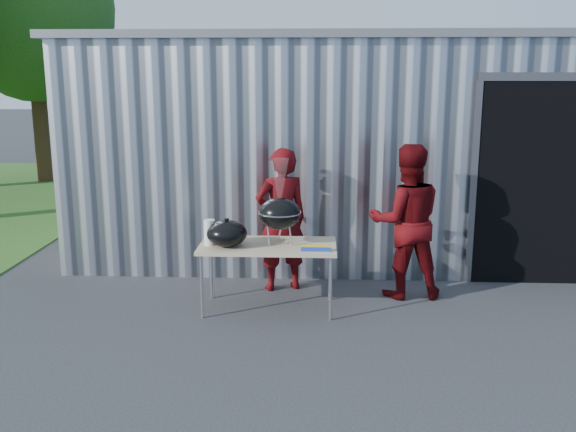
{
  "coord_description": "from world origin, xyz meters",
  "views": [
    {
      "loc": [
        0.15,
        -6.18,
        2.6
      ],
      "look_at": [
        -0.18,
        0.71,
        1.05
      ],
      "focal_mm": 40.0,
      "sensor_mm": 36.0,
      "label": 1
    }
  ],
  "objects_px": {
    "folding_table": "(268,248)",
    "kettle_grill": "(280,207)",
    "person_cook": "(281,220)",
    "person_bystander": "(406,221)"
  },
  "relations": [
    {
      "from": "kettle_grill",
      "to": "person_cook",
      "type": "bearing_deg",
      "value": 91.8
    },
    {
      "from": "person_cook",
      "to": "person_bystander",
      "type": "distance_m",
      "value": 1.48
    },
    {
      "from": "folding_table",
      "to": "person_cook",
      "type": "relative_size",
      "value": 0.86
    },
    {
      "from": "person_cook",
      "to": "kettle_grill",
      "type": "bearing_deg",
      "value": 71.7
    },
    {
      "from": "person_bystander",
      "to": "person_cook",
      "type": "bearing_deg",
      "value": -11.64
    },
    {
      "from": "folding_table",
      "to": "kettle_grill",
      "type": "distance_m",
      "value": 0.47
    },
    {
      "from": "folding_table",
      "to": "kettle_grill",
      "type": "height_order",
      "value": "kettle_grill"
    },
    {
      "from": "kettle_grill",
      "to": "person_bystander",
      "type": "height_order",
      "value": "person_bystander"
    },
    {
      "from": "kettle_grill",
      "to": "person_bystander",
      "type": "xyz_separation_m",
      "value": [
        1.45,
        0.5,
        -0.26
      ]
    },
    {
      "from": "kettle_grill",
      "to": "person_cook",
      "type": "height_order",
      "value": "person_cook"
    }
  ]
}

